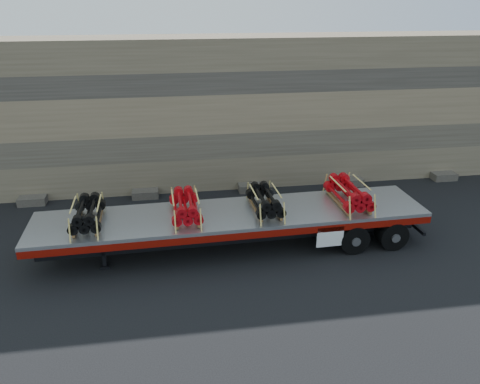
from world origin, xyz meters
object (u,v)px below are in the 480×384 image
object	(u,v)px
bundle_midfront	(185,207)
bundle_midrear	(265,201)
bundle_front	(87,214)
bundle_rear	(349,194)
trailer	(233,230)

from	to	relation	value
bundle_midfront	bundle_midrear	size ratio (longest dim) A/B	1.01
bundle_front	bundle_rear	xyz separation A→B (m)	(9.47, 0.27, 0.04)
bundle_midfront	bundle_rear	bearing A→B (deg)	-0.00
bundle_front	bundle_midfront	bearing A→B (deg)	0.00
trailer	bundle_front	bearing A→B (deg)	180.00
bundle_rear	bundle_midrear	bearing A→B (deg)	180.00
trailer	bundle_midfront	world-z (taller)	bundle_midfront
bundle_midfront	bundle_midrear	world-z (taller)	bundle_midfront
bundle_midfront	bundle_midrear	bearing A→B (deg)	0.00
bundle_front	bundle_midfront	distance (m)	3.35
trailer	bundle_midfront	distance (m)	2.00
bundle_front	bundle_midfront	world-z (taller)	bundle_midfront
trailer	bundle_front	world-z (taller)	bundle_front
bundle_front	bundle_midrear	size ratio (longest dim) A/B	1.01
trailer	bundle_midfront	xyz separation A→B (m)	(-1.68, -0.05, 1.08)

